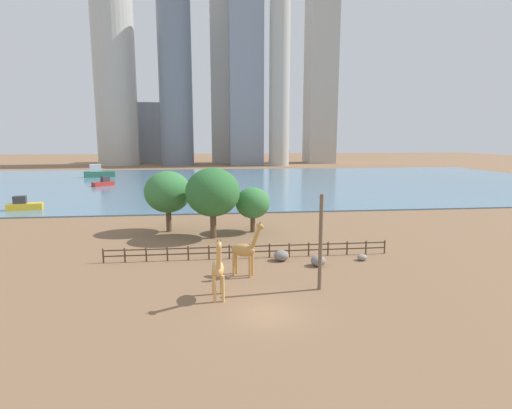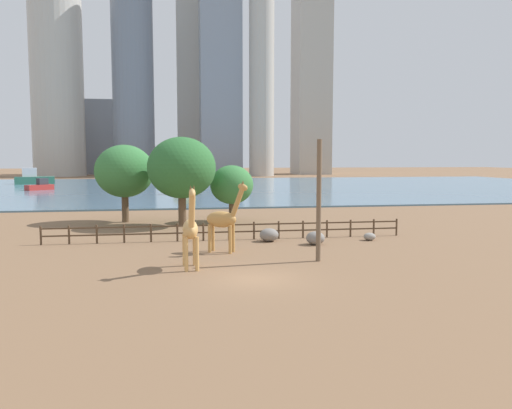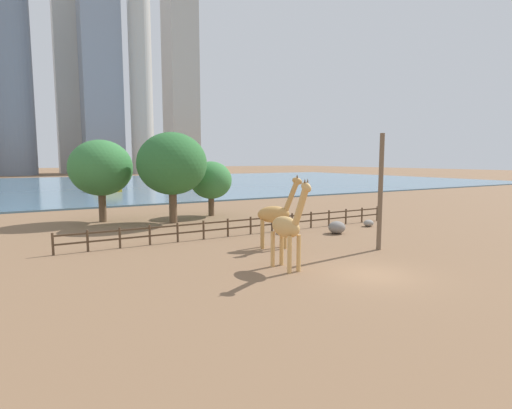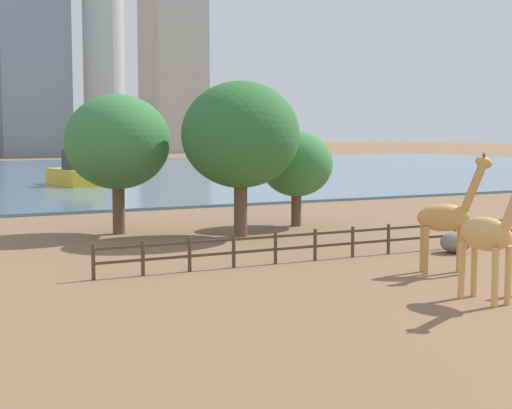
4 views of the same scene
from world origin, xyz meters
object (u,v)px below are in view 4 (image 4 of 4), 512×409
at_px(tree_center_broad, 118,142).
at_px(boat_ferry, 73,173).
at_px(boulder_small, 455,242).
at_px(tree_left_large, 241,135).
at_px(tree_right_tall, 296,164).
at_px(giraffe_tall, 490,234).
at_px(giraffe_companion, 448,217).

distance_m(tree_center_broad, boat_ferry, 34.37).
height_order(boulder_small, tree_left_large, tree_left_large).
xyz_separation_m(boulder_small, tree_right_tall, (-1.37, 11.53, 2.98)).
xyz_separation_m(giraffe_tall, giraffe_companion, (2.21, 4.48, -0.04)).
bearing_deg(giraffe_companion, boat_ferry, 118.59).
relative_size(tree_left_large, boat_ferry, 1.01).
bearing_deg(boulder_small, tree_left_large, 123.44).
height_order(boulder_small, tree_center_broad, tree_center_broad).
relative_size(tree_left_large, tree_right_tall, 1.47).
distance_m(boulder_small, tree_right_tall, 11.99).
xyz_separation_m(boulder_small, tree_left_large, (-6.01, 9.10, 4.63)).
xyz_separation_m(tree_center_broad, tree_right_tall, (9.84, -1.28, -1.27)).
height_order(giraffe_tall, boulder_small, giraffe_tall).
bearing_deg(tree_center_broad, boulder_small, -48.80).
height_order(tree_center_broad, tree_right_tall, tree_center_broad).
bearing_deg(boat_ferry, giraffe_tall, 173.13).
bearing_deg(tree_left_large, boat_ferry, 88.69).
height_order(boulder_small, boat_ferry, boat_ferry).
height_order(giraffe_tall, boat_ferry, giraffe_tall).
xyz_separation_m(giraffe_tall, boulder_small, (5.82, 8.11, -1.69)).
relative_size(boulder_small, boat_ferry, 0.18).
bearing_deg(tree_center_broad, tree_left_large, -35.48).
bearing_deg(tree_center_broad, giraffe_companion, -65.18).
relative_size(giraffe_companion, tree_center_broad, 0.63).
relative_size(giraffe_companion, boulder_small, 3.33).
distance_m(tree_left_large, tree_right_tall, 5.49).
bearing_deg(tree_right_tall, boulder_small, -83.23).
bearing_deg(giraffe_tall, tree_right_tall, 164.41).
xyz_separation_m(giraffe_tall, tree_center_broad, (-5.39, 20.91, 2.57)).
bearing_deg(boulder_small, tree_right_tall, 96.77).
xyz_separation_m(boulder_small, boat_ferry, (-5.16, 46.47, 0.85)).
xyz_separation_m(tree_left_large, tree_center_broad, (-5.20, 3.71, -0.37)).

